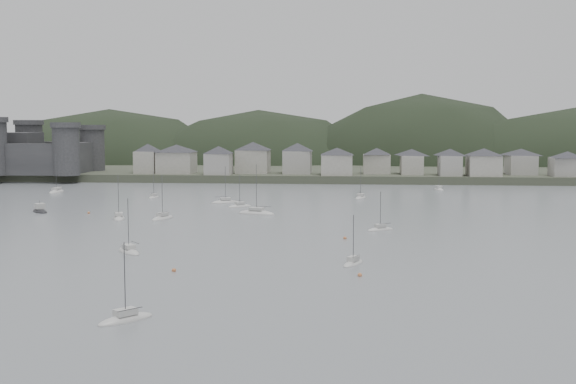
{
  "coord_description": "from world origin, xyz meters",
  "views": [
    {
      "loc": [
        15.11,
        -99.65,
        22.61
      ],
      "look_at": [
        0.0,
        75.0,
        6.0
      ],
      "focal_mm": 45.28,
      "sensor_mm": 36.0,
      "label": 1
    }
  ],
  "objects": [
    {
      "name": "forested_ridge",
      "position": [
        4.83,
        269.4,
        -11.28
      ],
      "size": [
        851.55,
        103.94,
        102.57
      ],
      "color": "black",
      "rests_on": "ground"
    },
    {
      "name": "ground",
      "position": [
        0.0,
        0.0,
        0.0
      ],
      "size": [
        900.0,
        900.0,
        0.0
      ],
      "primitive_type": "plane",
      "color": "slate",
      "rests_on": "ground"
    },
    {
      "name": "motor_launch_far",
      "position": [
        -64.01,
        78.28,
        0.29
      ],
      "size": [
        7.08,
        7.64,
        3.84
      ],
      "rotation": [
        0.0,
        0.0,
        3.85
      ],
      "color": "black",
      "rests_on": "ground"
    },
    {
      "name": "waterfront_town",
      "position": [
        50.59,
        183.34,
        8.66
      ],
      "size": [
        451.48,
        28.46,
        12.92
      ],
      "color": "#9D9A8F",
      "rests_on": "far_shore_land"
    },
    {
      "name": "mooring_buoys",
      "position": [
        -20.24,
        31.99,
        0.15
      ],
      "size": [
        86.9,
        70.41,
        0.7
      ],
      "color": "#C26F40",
      "rests_on": "ground"
    },
    {
      "name": "far_shore_land",
      "position": [
        0.0,
        295.0,
        1.5
      ],
      "size": [
        900.0,
        250.0,
        3.0
      ],
      "primitive_type": "cube",
      "color": "#383D2D",
      "rests_on": "ground"
    },
    {
      "name": "moored_fleet",
      "position": [
        -17.88,
        69.86,
        0.18
      ],
      "size": [
        244.48,
        177.2,
        13.43
      ],
      "color": "beige",
      "rests_on": "ground"
    },
    {
      "name": "castle",
      "position": [
        -120.0,
        179.8,
        10.96
      ],
      "size": [
        66.0,
        43.0,
        20.0
      ],
      "color": "#333436",
      "rests_on": "far_shore_land"
    }
  ]
}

